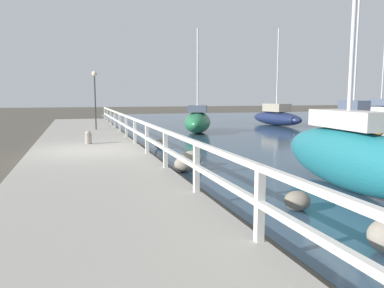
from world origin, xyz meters
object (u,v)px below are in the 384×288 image
Objects in this scene: sailboat_white at (380,114)px; sailboat_navy at (276,117)px; dock_lamp at (95,86)px; sailboat_orange at (353,123)px; sailboat_teal at (347,154)px; sailboat_green at (198,121)px; mooring_bollard at (88,137)px.

sailboat_navy reaches higher than sailboat_white.
sailboat_orange is (11.82, -5.71, -1.87)m from dock_lamp.
dock_lamp is 0.43× the size of sailboat_teal.
sailboat_orange reaches higher than sailboat_navy.
sailboat_green is 0.78× the size of sailboat_orange.
sailboat_white reaches higher than dock_lamp.
mooring_bollard is at bearing -171.05° from sailboat_orange.
mooring_bollard is 0.07× the size of sailboat_orange.
mooring_bollard is 0.07× the size of sailboat_teal.
sailboat_navy is at bearing 34.31° from mooring_bollard.
sailboat_green is at bearing -179.58° from sailboat_white.
sailboat_teal reaches higher than sailboat_green.
sailboat_white is 0.98× the size of sailboat_navy.
sailboat_white is at bearing -24.36° from sailboat_navy.
sailboat_white reaches higher than mooring_bollard.
sailboat_white is at bearing 25.66° from sailboat_green.
dock_lamp is 12.83m from sailboat_navy.
sailboat_orange is (6.36, -4.82, 0.06)m from sailboat_green.
sailboat_navy is (12.41, 2.58, -1.99)m from dock_lamp.
dock_lamp is 0.47× the size of sailboat_navy.
sailboat_orange is (-7.34, -5.90, -0.08)m from sailboat_white.
sailboat_white is (19.77, 6.49, 0.30)m from mooring_bollard.
sailboat_navy is 0.91× the size of sailboat_teal.
sailboat_orange reaches higher than sailboat_white.
sailboat_navy is at bearing 156.37° from sailboat_white.
sailboat_teal is (4.62, -13.99, -1.82)m from dock_lamp.
sailboat_green is at bearing 92.13° from sailboat_teal.
sailboat_orange is (7.20, 8.27, -0.04)m from sailboat_teal.
sailboat_teal is at bearing -120.02° from sailboat_navy.
sailboat_white is 9.42m from sailboat_orange.
sailboat_green is at bearing -158.26° from sailboat_navy.
sailboat_white is 0.88× the size of sailboat_orange.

